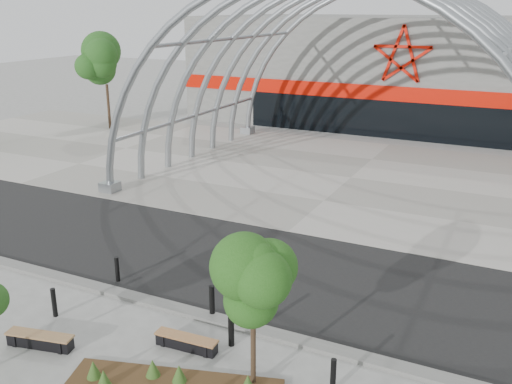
{
  "coord_description": "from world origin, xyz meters",
  "views": [
    {
      "loc": [
        8.28,
        -12.88,
        8.75
      ],
      "look_at": [
        0.0,
        4.0,
        2.6
      ],
      "focal_mm": 40.0,
      "sensor_mm": 36.0,
      "label": 1
    }
  ],
  "objects_px": {
    "street_tree_1": "(253,285)",
    "bench_0": "(40,340)",
    "bollard_2": "(231,329)",
    "bench_1": "(186,343)"
  },
  "relations": [
    {
      "from": "bench_1",
      "to": "street_tree_1",
      "type": "bearing_deg",
      "value": -14.45
    },
    {
      "from": "street_tree_1",
      "to": "bench_0",
      "type": "bearing_deg",
      "value": -169.67
    },
    {
      "from": "bench_0",
      "to": "street_tree_1",
      "type": "bearing_deg",
      "value": 10.33
    },
    {
      "from": "bench_1",
      "to": "bench_0",
      "type": "bearing_deg",
      "value": -155.12
    },
    {
      "from": "street_tree_1",
      "to": "bench_0",
      "type": "distance_m",
      "value": 6.47
    },
    {
      "from": "street_tree_1",
      "to": "bench_1",
      "type": "height_order",
      "value": "street_tree_1"
    },
    {
      "from": "bench_1",
      "to": "bollard_2",
      "type": "distance_m",
      "value": 1.25
    },
    {
      "from": "bench_0",
      "to": "bollard_2",
      "type": "bearing_deg",
      "value": 26.95
    },
    {
      "from": "bench_1",
      "to": "bollard_2",
      "type": "height_order",
      "value": "bollard_2"
    },
    {
      "from": "bench_1",
      "to": "bollard_2",
      "type": "bearing_deg",
      "value": 33.76
    }
  ]
}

